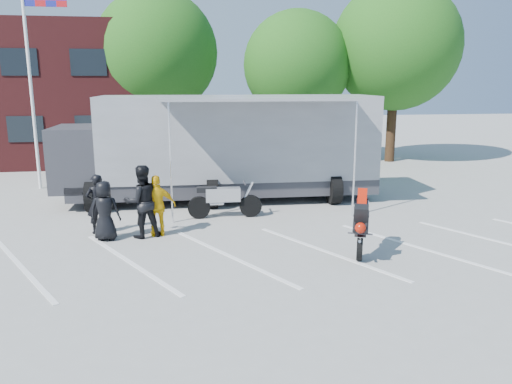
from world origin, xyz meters
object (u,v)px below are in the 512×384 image
object	(u,v)px
tree_right	(396,46)
spectator_hivis	(157,206)
spectator_leather_b	(97,204)
flagpole	(35,57)
stunt_bike_rider	(360,253)
transporter_truck	(226,200)
spectator_leather_c	(142,202)
spectator_leather_a	(105,211)
tree_mid	(297,65)
parked_motorcycle	(225,218)
tree_left	(157,53)

from	to	relation	value
tree_right	spectator_hivis	bearing A→B (deg)	-135.19
spectator_leather_b	tree_right	bearing A→B (deg)	-162.10
flagpole	stunt_bike_rider	bearing A→B (deg)	-43.57
flagpole	spectator_leather_b	world-z (taller)	flagpole
flagpole	transporter_truck	world-z (taller)	flagpole
spectator_leather_c	spectator_hivis	size ratio (longest dim) A/B	1.17
stunt_bike_rider	spectator_leather_a	world-z (taller)	spectator_leather_a
transporter_truck	spectator_hivis	bearing A→B (deg)	-118.00
stunt_bike_rider	spectator_leather_a	size ratio (longest dim) A/B	1.12
spectator_leather_b	spectator_leather_c	distance (m)	1.39
flagpole	tree_mid	world-z (taller)	flagpole
stunt_bike_rider	spectator_hivis	size ratio (longest dim) A/B	1.06
spectator_leather_a	spectator_leather_c	world-z (taller)	spectator_leather_c
flagpole	spectator_leather_a	bearing A→B (deg)	-65.45
spectator_leather_b	spectator_leather_c	bearing A→B (deg)	133.86
stunt_bike_rider	spectator_hivis	distance (m)	5.51
tree_mid	spectator_leather_a	world-z (taller)	tree_mid
transporter_truck	spectator_leather_b	xyz separation A→B (m)	(-3.86, -3.48, 0.83)
parked_motorcycle	tree_mid	bearing A→B (deg)	-22.81
spectator_leather_c	tree_right	bearing A→B (deg)	-155.33
stunt_bike_rider	tree_right	bearing A→B (deg)	85.71
spectator_leather_b	spectator_hivis	xyz separation A→B (m)	(1.66, -0.53, 0.01)
spectator_leather_a	spectator_leather_b	distance (m)	0.75
transporter_truck	spectator_leather_a	bearing A→B (deg)	-129.77
transporter_truck	flagpole	bearing A→B (deg)	157.05
flagpole	spectator_leather_a	size ratio (longest dim) A/B	4.98
parked_motorcycle	spectator_leather_b	size ratio (longest dim) A/B	1.40
tree_right	spectator_hivis	world-z (taller)	tree_right
spectator_leather_a	stunt_bike_rider	bearing A→B (deg)	170.34
tree_mid	spectator_hivis	xyz separation A→B (m)	(-6.60, -12.03, -4.10)
tree_left	spectator_leather_a	size ratio (longest dim) A/B	5.37
spectator_leather_b	spectator_hivis	bearing A→B (deg)	140.51
flagpole	tree_left	world-z (taller)	tree_left
parked_motorcycle	stunt_bike_rider	world-z (taller)	stunt_bike_rider
tree_right	stunt_bike_rider	size ratio (longest dim) A/B	5.08
tree_right	stunt_bike_rider	xyz separation A→B (m)	(-6.60, -13.67, -5.88)
spectator_leather_b	spectator_leather_c	xyz separation A→B (m)	(1.25, -0.57, 0.16)
parked_motorcycle	spectator_leather_b	xyz separation A→B (m)	(-3.63, -1.07, 0.83)
tree_left	spectator_hivis	world-z (taller)	tree_left
parked_motorcycle	spectator_leather_c	xyz separation A→B (m)	(-2.38, -1.64, 0.99)
tree_left	transporter_truck	xyz separation A→B (m)	(2.60, -9.02, -5.57)
transporter_truck	stunt_bike_rider	bearing A→B (deg)	-64.78
spectator_leather_a	tree_left	bearing A→B (deg)	-86.46
parked_motorcycle	tree_left	bearing A→B (deg)	12.86
transporter_truck	spectator_leather_b	world-z (taller)	transporter_truck
spectator_leather_a	spectator_hivis	distance (m)	1.37
spectator_leather_c	spectator_leather_b	bearing A→B (deg)	-43.62
tree_mid	stunt_bike_rider	distance (m)	15.09
tree_mid	parked_motorcycle	distance (m)	12.43
tree_left	tree_right	size ratio (longest dim) A/B	0.95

